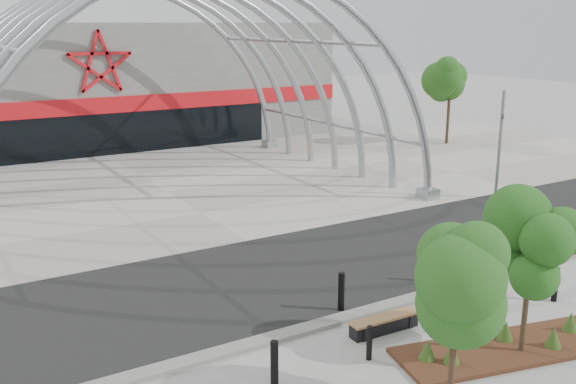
% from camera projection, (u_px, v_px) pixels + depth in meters
% --- Properties ---
extents(ground, '(140.00, 140.00, 0.00)m').
position_uv_depth(ground, '(360.00, 311.00, 18.29)').
color(ground, gray).
rests_on(ground, ground).
extents(road, '(140.00, 7.00, 0.02)m').
position_uv_depth(road, '(296.00, 271.00, 21.19)').
color(road, black).
rests_on(road, ground).
extents(forecourt, '(60.00, 17.00, 0.04)m').
position_uv_depth(forecourt, '(166.00, 192.00, 31.13)').
color(forecourt, '#9E988E').
rests_on(forecourt, ground).
extents(kerb, '(60.00, 0.50, 0.12)m').
position_uv_depth(kerb, '(365.00, 312.00, 18.06)').
color(kerb, slate).
rests_on(kerb, ground).
extents(arena_building, '(34.00, 15.24, 8.00)m').
position_uv_depth(arena_building, '(73.00, 82.00, 45.01)').
color(arena_building, slate).
rests_on(arena_building, ground).
extents(vault_canopy, '(20.80, 15.80, 20.36)m').
position_uv_depth(vault_canopy, '(166.00, 192.00, 31.14)').
color(vault_canopy, '#9CA1A7').
rests_on(vault_canopy, ground).
extents(planting_bed, '(6.18, 3.07, 0.63)m').
position_uv_depth(planting_bed, '(506.00, 345.00, 16.02)').
color(planting_bed, '#371911').
rests_on(planting_bed, ground).
extents(signal_pole, '(0.26, 0.71, 5.03)m').
position_uv_depth(signal_pole, '(500.00, 143.00, 29.41)').
color(signal_pole, gray).
rests_on(signal_pole, ground).
extents(street_tree_0, '(1.88, 1.88, 4.28)m').
position_uv_depth(street_tree_0, '(458.00, 278.00, 12.60)').
color(street_tree_0, '#321E12').
rests_on(street_tree_0, ground).
extents(street_tree_1, '(1.69, 1.69, 3.99)m').
position_uv_depth(street_tree_1, '(532.00, 245.00, 15.14)').
color(street_tree_1, '#312618').
rests_on(street_tree_1, ground).
extents(bench_0, '(2.07, 0.52, 0.43)m').
position_uv_depth(bench_0, '(384.00, 324.00, 16.99)').
color(bench_0, black).
rests_on(bench_0, ground).
extents(bench_1, '(2.05, 1.24, 0.43)m').
position_uv_depth(bench_1, '(476.00, 294.00, 18.89)').
color(bench_1, black).
rests_on(bench_1, ground).
extents(bollard_0, '(0.18, 0.18, 1.14)m').
position_uv_depth(bollard_0, '(274.00, 365.00, 14.26)').
color(bollard_0, black).
rests_on(bollard_0, ground).
extents(bollard_1, '(0.14, 0.14, 0.88)m').
position_uv_depth(bollard_1, '(369.00, 343.00, 15.52)').
color(bollard_1, black).
rests_on(bollard_1, ground).
extents(bollard_2, '(0.18, 0.18, 1.15)m').
position_uv_depth(bollard_2, '(341.00, 292.00, 18.15)').
color(bollard_2, black).
rests_on(bollard_2, ground).
extents(bollard_3, '(0.15, 0.15, 0.94)m').
position_uv_depth(bollard_3, '(434.00, 268.00, 20.22)').
color(bollard_3, black).
rests_on(bollard_3, ground).
extents(bollard_4, '(0.17, 0.17, 1.04)m').
position_uv_depth(bollard_4, '(555.00, 284.00, 18.80)').
color(bollard_4, black).
rests_on(bollard_4, ground).
extents(bg_tree_1, '(2.70, 2.70, 5.91)m').
position_uv_depth(bg_tree_1, '(450.00, 81.00, 42.59)').
color(bg_tree_1, '#301F14').
rests_on(bg_tree_1, ground).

